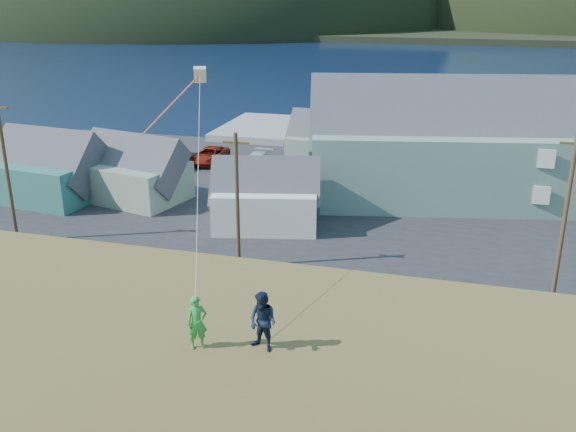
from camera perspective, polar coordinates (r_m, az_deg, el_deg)
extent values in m
plane|color=#0A1638|center=(38.48, 0.15, -6.14)|extent=(900.00, 900.00, 0.00)
cube|color=#4C3D19|center=(36.74, -0.68, -7.38)|extent=(110.00, 8.00, 0.10)
cube|color=#28282B|center=(53.88, 4.94, 1.59)|extent=(72.00, 36.00, 0.12)
cube|color=gray|center=(76.70, 3.76, 7.42)|extent=(26.00, 14.00, 0.90)
cube|color=black|center=(363.84, 14.65, 16.70)|extent=(900.00, 320.00, 2.00)
ellipsoid|color=black|center=(388.50, -21.59, 16.30)|extent=(240.00, 216.00, 108.00)
ellipsoid|color=black|center=(320.89, -8.65, 16.94)|extent=(260.00, 234.00, 143.00)
ellipsoid|color=black|center=(334.98, 10.95, 16.92)|extent=(200.00, 180.00, 100.00)
cube|color=gray|center=(55.78, 20.27, 4.28)|extent=(35.74, 16.76, 5.90)
cube|color=#47474C|center=(54.84, 20.84, 8.83)|extent=(36.18, 16.64, 9.61)
cube|color=#2C6859|center=(56.73, -20.62, 3.07)|extent=(9.28, 7.40, 3.22)
cube|color=#47474C|center=(56.13, -20.93, 5.48)|extent=(9.75, 7.22, 6.19)
cube|color=gray|center=(54.54, -13.74, 3.06)|extent=(9.70, 7.55, 3.07)
cube|color=#47474C|center=(53.94, -13.94, 5.40)|extent=(10.15, 7.49, 5.58)
cube|color=white|center=(46.92, -1.98, 0.84)|extent=(8.37, 6.80, 2.95)
cube|color=#47474C|center=(46.25, -2.01, 3.43)|extent=(8.84, 6.84, 5.19)
cube|color=gray|center=(63.02, 4.53, 5.77)|extent=(9.65, 6.11, 3.00)
cube|color=#47474C|center=(62.50, 4.59, 7.85)|extent=(10.15, 6.11, 5.59)
cylinder|color=#47331E|center=(47.00, -23.70, 3.61)|extent=(0.24, 0.24, 9.89)
cylinder|color=#47331E|center=(39.20, -4.53, 1.26)|extent=(0.24, 0.24, 8.58)
cylinder|color=#47331E|center=(37.28, 23.35, -0.45)|extent=(0.24, 0.24, 9.69)
imported|color=navy|center=(54.04, 4.43, 2.56)|extent=(1.80, 4.41, 1.50)
imported|color=slate|center=(63.79, -9.34, 5.06)|extent=(1.81, 4.71, 1.53)
imported|color=maroon|center=(64.61, -6.97, 5.37)|extent=(2.65, 5.58, 1.54)
imported|color=black|center=(59.96, 3.47, 4.27)|extent=(1.83, 4.16, 1.39)
imported|color=black|center=(56.46, 0.51, 3.37)|extent=(2.55, 5.28, 1.48)
imported|color=white|center=(61.97, -2.76, 4.87)|extent=(2.35, 5.40, 1.55)
imported|color=green|center=(18.27, -8.09, -9.37)|extent=(0.69, 0.64, 1.58)
imported|color=#132036|center=(17.98, -2.25, -9.37)|extent=(1.02, 0.90, 1.74)
cube|color=beige|center=(24.53, -7.83, 12.35)|extent=(0.57, 0.56, 0.60)
cylinder|color=#FF5A43|center=(23.78, -10.26, 9.80)|extent=(0.06, 0.06, 3.31)
cylinder|color=white|center=(20.91, -7.99, 4.14)|extent=(0.02, 0.02, 9.71)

